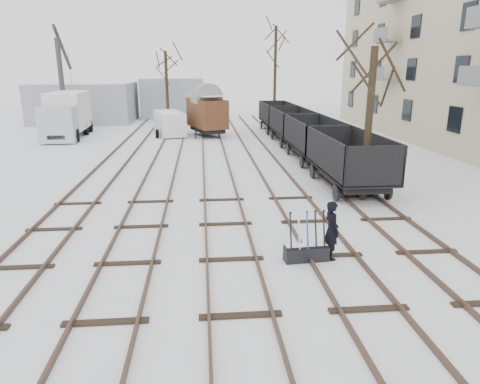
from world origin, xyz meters
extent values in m
plane|color=white|center=(0.00, 0.00, 0.00)|extent=(120.00, 120.00, 0.00)
cube|color=black|center=(-6.72, 14.00, 0.07)|extent=(0.07, 52.00, 0.15)
cube|color=black|center=(-5.28, 14.00, 0.07)|extent=(0.07, 52.00, 0.15)
cube|color=black|center=(-6.00, 2.00, 0.03)|extent=(1.90, 0.20, 0.08)
cube|color=black|center=(-3.72, 14.00, 0.07)|extent=(0.07, 52.00, 0.15)
cube|color=black|center=(-2.28, 14.00, 0.07)|extent=(0.07, 52.00, 0.15)
cube|color=black|center=(-3.00, 2.00, 0.03)|extent=(1.90, 0.20, 0.08)
cube|color=black|center=(-0.72, 14.00, 0.07)|extent=(0.07, 52.00, 0.15)
cube|color=black|center=(0.72, 14.00, 0.07)|extent=(0.07, 52.00, 0.15)
cube|color=black|center=(0.00, 2.00, 0.03)|extent=(1.90, 0.20, 0.08)
cube|color=black|center=(2.28, 14.00, 0.07)|extent=(0.07, 52.00, 0.15)
cube|color=black|center=(3.72, 14.00, 0.07)|extent=(0.07, 52.00, 0.15)
cube|color=black|center=(3.00, 2.00, 0.03)|extent=(1.90, 0.20, 0.08)
cube|color=black|center=(5.28, 14.00, 0.07)|extent=(0.07, 52.00, 0.15)
cube|color=black|center=(6.72, 14.00, 0.07)|extent=(0.07, 52.00, 0.15)
cube|color=black|center=(6.00, 2.00, 0.03)|extent=(1.90, 0.20, 0.08)
cube|color=gray|center=(-13.00, 36.00, 2.00)|extent=(10.00, 8.00, 4.00)
cube|color=white|center=(-13.00, 36.00, 4.05)|extent=(9.80, 7.84, 0.10)
cube|color=gray|center=(-4.00, 40.00, 2.20)|extent=(7.00, 6.00, 4.40)
cube|color=white|center=(-4.00, 40.00, 4.45)|extent=(6.86, 5.88, 0.10)
cube|color=black|center=(2.19, -0.21, 0.22)|extent=(1.33, 0.53, 0.44)
cube|color=black|center=(2.19, -0.21, 0.46)|extent=(1.32, 0.41, 0.06)
cube|color=white|center=(2.19, -0.21, 0.50)|extent=(1.27, 0.36, 0.03)
cylinder|color=black|center=(1.69, -0.25, 0.95)|extent=(0.08, 0.32, 1.08)
cylinder|color=silver|center=(1.94, -0.23, 0.95)|extent=(0.08, 0.32, 1.08)
cylinder|color=#0C459E|center=(2.19, -0.21, 0.95)|extent=(0.08, 0.32, 1.08)
cylinder|color=black|center=(2.44, -0.19, 0.95)|extent=(0.08, 0.32, 1.08)
cylinder|color=black|center=(2.68, -0.17, 0.95)|extent=(0.08, 0.32, 1.08)
imported|color=black|center=(2.94, -0.11, 0.89)|extent=(0.53, 0.71, 1.77)
cube|color=black|center=(6.00, 7.48, 0.68)|extent=(1.99, 5.49, 0.42)
cube|color=black|center=(6.00, 7.48, 0.88)|extent=(2.49, 6.23, 0.12)
cube|color=black|center=(4.81, 7.48, 1.71)|extent=(0.10, 6.23, 1.66)
cube|color=black|center=(7.19, 7.48, 1.71)|extent=(0.10, 6.23, 1.66)
cube|color=white|center=(6.00, 7.48, 0.99)|extent=(2.24, 5.98, 0.06)
cylinder|color=black|center=(4.86, 5.49, 0.36)|extent=(0.12, 0.73, 0.73)
cylinder|color=black|center=(7.14, 9.48, 0.36)|extent=(0.12, 0.73, 0.73)
cube|color=black|center=(6.00, 13.88, 0.68)|extent=(1.99, 5.49, 0.42)
cube|color=black|center=(6.00, 13.88, 0.88)|extent=(2.49, 6.23, 0.12)
cube|color=black|center=(4.81, 13.88, 1.71)|extent=(0.10, 6.23, 1.66)
cube|color=black|center=(7.19, 13.88, 1.71)|extent=(0.10, 6.23, 1.66)
cube|color=white|center=(6.00, 13.88, 0.99)|extent=(2.24, 5.98, 0.06)
cylinder|color=black|center=(4.86, 11.89, 0.36)|extent=(0.12, 0.73, 0.73)
cylinder|color=black|center=(7.14, 15.88, 0.36)|extent=(0.12, 0.73, 0.73)
cube|color=black|center=(6.00, 20.28, 0.68)|extent=(1.99, 5.49, 0.42)
cube|color=black|center=(6.00, 20.28, 0.88)|extent=(2.49, 6.23, 0.12)
cube|color=black|center=(4.81, 20.28, 1.71)|extent=(0.10, 6.23, 1.66)
cube|color=black|center=(7.19, 20.28, 1.71)|extent=(0.10, 6.23, 1.66)
cube|color=white|center=(6.00, 20.28, 0.99)|extent=(2.24, 5.98, 0.06)
cylinder|color=black|center=(4.86, 18.29, 0.36)|extent=(0.12, 0.73, 0.73)
cylinder|color=black|center=(7.14, 22.28, 0.36)|extent=(0.12, 0.73, 0.73)
cube|color=black|center=(6.00, 26.68, 0.68)|extent=(1.99, 5.49, 0.42)
cube|color=black|center=(6.00, 26.68, 0.88)|extent=(2.49, 6.23, 0.12)
cube|color=black|center=(4.81, 26.68, 1.71)|extent=(0.10, 6.23, 1.66)
cube|color=black|center=(7.19, 26.68, 1.71)|extent=(0.10, 6.23, 1.66)
cube|color=white|center=(6.00, 26.68, 0.99)|extent=(2.24, 5.98, 0.06)
cylinder|color=black|center=(4.86, 24.69, 0.36)|extent=(0.12, 0.73, 0.73)
cylinder|color=black|center=(7.14, 28.68, 0.36)|extent=(0.12, 0.73, 0.73)
cube|color=black|center=(-0.30, 24.57, 0.57)|extent=(2.92, 4.22, 0.35)
cube|color=#472515|center=(-0.30, 24.57, 1.90)|extent=(3.50, 4.87, 2.29)
cube|color=white|center=(-0.30, 24.57, 3.35)|extent=(3.23, 4.59, 0.04)
cylinder|color=black|center=(-1.27, 23.16, 0.31)|extent=(0.11, 0.62, 0.62)
cylinder|color=black|center=(0.66, 25.98, 0.31)|extent=(0.11, 0.62, 0.62)
cube|color=black|center=(-11.70, 24.90, 0.58)|extent=(1.72, 8.07, 0.32)
cube|color=#A4A7AD|center=(-11.70, 21.94, 1.42)|extent=(2.65, 2.25, 2.64)
cube|color=silver|center=(-11.70, 25.74, 2.11)|extent=(2.94, 5.62, 2.95)
cube|color=white|center=(-11.70, 25.74, 3.61)|extent=(2.88, 5.51, 0.04)
cylinder|color=black|center=(-12.86, 22.16, 0.53)|extent=(0.32, 1.05, 1.05)
cylinder|color=black|center=(-10.54, 27.85, 0.53)|extent=(0.32, 1.05, 1.05)
cube|color=silver|center=(-3.46, 25.19, 1.03)|extent=(3.03, 4.86, 1.85)
cube|color=white|center=(-3.46, 25.19, 1.97)|extent=(2.95, 4.75, 0.04)
cylinder|color=black|center=(-4.39, 23.75, 0.36)|extent=(0.23, 0.72, 0.72)
cylinder|color=black|center=(-2.54, 26.62, 0.36)|extent=(0.23, 0.72, 0.72)
cube|color=#323137|center=(-12.95, 28.51, 0.40)|extent=(1.94, 1.94, 0.80)
cylinder|color=#323137|center=(-12.95, 28.51, 4.01)|extent=(0.44, 0.44, 8.03)
cylinder|color=#323137|center=(-12.95, 30.31, 7.23)|extent=(0.68, 5.11, 3.70)
cylinder|color=black|center=(-12.95, 32.42, 4.82)|extent=(0.04, 0.04, 4.52)
cylinder|color=black|center=(6.09, 5.63, 3.15)|extent=(0.30, 0.30, 6.30)
cylinder|color=black|center=(-4.10, 32.51, 3.57)|extent=(0.30, 0.30, 7.15)
cylinder|color=black|center=(6.81, 33.03, 4.79)|extent=(0.30, 0.30, 9.57)
camera|label=1|loc=(-0.78, -11.51, 5.41)|focal=32.00mm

